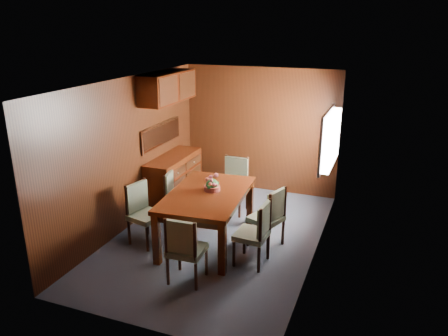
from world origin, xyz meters
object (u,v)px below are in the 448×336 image
at_px(chair_left_near, 143,210).
at_px(chair_right_near, 257,230).
at_px(chair_head, 184,247).
at_px(flower_centerpiece, 212,183).
at_px(dining_table, 207,200).
at_px(sideboard, 174,180).

xyz_separation_m(chair_left_near, chair_right_near, (1.78, -0.01, -0.01)).
xyz_separation_m(chair_head, flower_centerpiece, (-0.12, 1.21, 0.42)).
bearing_deg(chair_right_near, flower_centerpiece, 65.47).
distance_m(dining_table, chair_right_near, 0.95).
bearing_deg(flower_centerpiece, chair_right_near, -28.01).
distance_m(chair_left_near, chair_head, 1.33).
bearing_deg(chair_left_near, dining_table, 122.95).
bearing_deg(sideboard, chair_head, -59.90).
distance_m(sideboard, chair_right_near, 2.54).
relative_size(sideboard, chair_head, 1.51).
bearing_deg(dining_table, flower_centerpiece, 65.92).
xyz_separation_m(chair_right_near, chair_head, (-0.71, -0.77, 0.00)).
height_order(chair_left_near, chair_head, chair_left_near).
xyz_separation_m(chair_left_near, flower_centerpiece, (0.95, 0.43, 0.41)).
relative_size(chair_left_near, chair_head, 1.02).
bearing_deg(flower_centerpiece, chair_left_near, -155.69).
xyz_separation_m(sideboard, flower_centerpiece, (1.20, -1.08, 0.48)).
xyz_separation_m(sideboard, chair_left_near, (0.25, -1.51, 0.08)).
bearing_deg(chair_right_near, dining_table, 72.01).
bearing_deg(chair_left_near, sideboard, -157.28).
distance_m(chair_head, flower_centerpiece, 1.29).
bearing_deg(flower_centerpiece, dining_table, -109.55).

